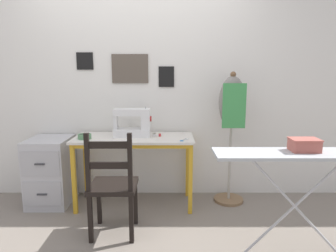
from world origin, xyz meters
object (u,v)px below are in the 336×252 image
Objects in this scene: dress_form at (232,112)px; wooden_chair at (113,186)px; fabric_bowl at (85,136)px; thread_spool_near_machine at (155,135)px; scissors at (183,140)px; sewing_machine at (135,123)px; thread_spool_mid_table at (160,135)px; ironing_board at (299,159)px; storage_box at (305,145)px; filing_cabinet at (51,171)px.

wooden_chair is at bearing -148.88° from dress_form.
fabric_bowl reaches higher than thread_spool_near_machine.
fabric_bowl is at bearing 175.71° from scissors.
sewing_machine is at bearing 14.98° from fabric_bowl.
thread_spool_mid_table is at bearing -4.53° from sewing_machine.
ironing_board reaches higher than thread_spool_mid_table.
storage_box is at bearing -33.78° from sewing_machine.
sewing_machine is at bearing 144.29° from ironing_board.
thread_spool_mid_table is at bearing 8.24° from fabric_bowl.
fabric_bowl is (-0.49, -0.13, -0.11)m from sewing_machine.
sewing_machine is 0.52m from fabric_bowl.
thread_spool_mid_table is at bearing 141.94° from scissors.
filing_cabinet is at bearing -179.83° from sewing_machine.
thread_spool_near_machine is 0.77m from wooden_chair.
storage_box is (1.86, -0.79, 0.11)m from fabric_bowl.
fabric_bowl is 0.11× the size of ironing_board.
scissors is at bearing 35.86° from wooden_chair.
dress_form is at bearing 109.97° from storage_box.
thread_spool_near_machine is 0.04× the size of wooden_chair.
scissors is 3.42× the size of thread_spool_mid_table.
wooden_chair reaches higher than ironing_board.
dress_form is (0.81, 0.07, 0.23)m from thread_spool_near_machine.
dress_form is at bearing 6.26° from fabric_bowl.
wooden_chair is at bearing -121.45° from thread_spool_mid_table.
storage_box is (2.28, -0.91, 0.52)m from filing_cabinet.
scissors is 3.03× the size of thread_spool_near_machine.
thread_spool_mid_table is at bearing 58.55° from wooden_chair.
thread_spool_near_machine is (-0.29, 0.17, 0.02)m from scissors.
wooden_chair is at bearing -54.85° from fabric_bowl.
sewing_machine is 0.25m from thread_spool_near_machine.
wooden_chair is 1.45m from dress_form.
dress_form reaches higher than thread_spool_mid_table.
wooden_chair reaches higher than fabric_bowl.
filing_cabinet is 2.46m from ironing_board.
wooden_chair is (-0.62, -0.45, -0.30)m from scissors.
dress_form is (1.93, 0.04, 0.64)m from filing_cabinet.
fabric_bowl is 0.14× the size of wooden_chair.
fabric_bowl is 1.99m from ironing_board.
wooden_chair is (-0.33, -0.62, -0.32)m from thread_spool_near_machine.
ironing_board is at bearing -11.51° from wooden_chair.
filing_cabinet is at bearing 140.40° from wooden_chair.
scissors is (0.99, -0.07, -0.02)m from fabric_bowl.
wooden_chair reaches higher than filing_cabinet.
dress_form is at bearing 4.27° from thread_spool_mid_table.
filing_cabinet is (-0.79, 0.65, -0.09)m from wooden_chair.
sewing_machine is 3.07× the size of scissors.
wooden_chair is at bearing -118.18° from thread_spool_near_machine.
thread_spool_near_machine is at bearing 61.82° from wooden_chair.
thread_spool_near_machine is at bearing -165.98° from thread_spool_mid_table.
storage_box is (1.49, -0.26, 0.43)m from wooden_chair.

